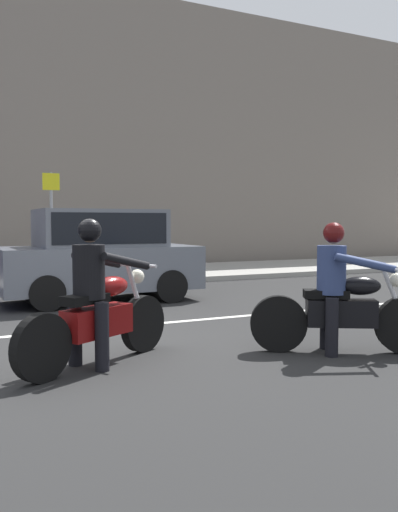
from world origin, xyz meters
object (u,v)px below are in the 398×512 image
object	(u,v)px
street_sign_post	(51,214)
parked_hatchback_slate_gray	(100,254)
motorcycle_with_rider_black_leather	(96,306)
motorcycle_with_rider_denim_blue	(340,300)
pedestrian_bystander	(148,237)

from	to	relation	value
street_sign_post	parked_hatchback_slate_gray	bearing A→B (deg)	-88.62
motorcycle_with_rider_black_leather	parked_hatchback_slate_gray	xyz separation A→B (m)	(1.38, 4.70, 0.28)
motorcycle_with_rider_black_leather	street_sign_post	world-z (taller)	street_sign_post
motorcycle_with_rider_denim_blue	street_sign_post	distance (m)	9.75
street_sign_post	pedestrian_bystander	bearing A→B (deg)	3.61
motorcycle_with_rider_black_leather	street_sign_post	distance (m)	9.03
motorcycle_with_rider_black_leather	pedestrian_bystander	distance (m)	9.92
parked_hatchback_slate_gray	pedestrian_bystander	distance (m)	5.10
parked_hatchback_slate_gray	street_sign_post	xyz separation A→B (m)	(-0.10, 4.17, 0.85)
street_sign_post	pedestrian_bystander	size ratio (longest dim) A/B	1.62
motorcycle_with_rider_denim_blue	parked_hatchback_slate_gray	size ratio (longest dim) A/B	0.51
motorcycle_with_rider_black_leather	motorcycle_with_rider_denim_blue	xyz separation A→B (m)	(2.75, -0.70, -0.02)
motorcycle_with_rider_denim_blue	street_sign_post	bearing A→B (deg)	98.76
motorcycle_with_rider_denim_blue	motorcycle_with_rider_black_leather	bearing A→B (deg)	165.68
motorcycle_with_rider_black_leather	motorcycle_with_rider_denim_blue	world-z (taller)	motorcycle_with_rider_black_leather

